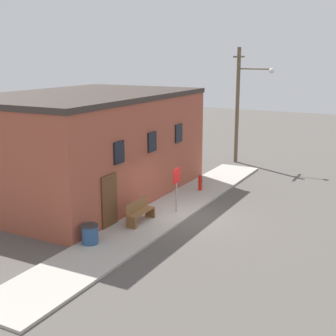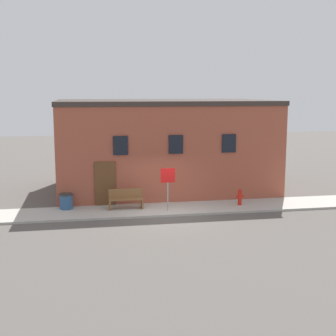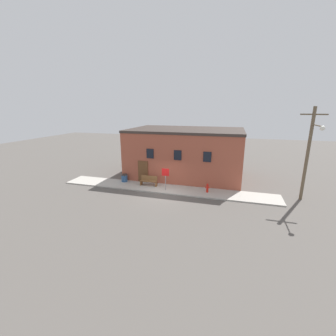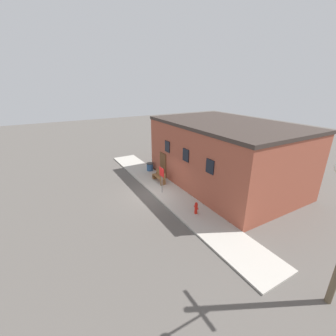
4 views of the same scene
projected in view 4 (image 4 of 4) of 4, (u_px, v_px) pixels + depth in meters
The scene contains 7 objects.
ground_plane at pixel (153, 195), 16.63m from camera, with size 80.00×80.00×0.00m, color #56514C.
sidewalk at pixel (166, 191), 17.14m from camera, with size 19.45×2.31×0.10m.
brick_building at pixel (224, 154), 17.81m from camera, with size 11.51×7.42×5.01m.
fire_hydrant at pixel (196, 208), 13.95m from camera, with size 0.40×0.19×0.78m.
stop_sign at pixel (162, 175), 16.29m from camera, with size 0.66×0.06×1.97m.
bench at pixel (159, 177), 18.47m from camera, with size 1.57×0.44×0.92m.
trash_bin at pixel (150, 167), 20.91m from camera, with size 0.63×0.63×0.71m.
Camera 4 is at (13.45, -6.37, 7.76)m, focal length 24.00 mm.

